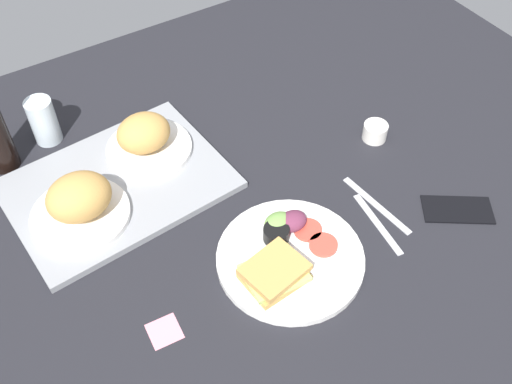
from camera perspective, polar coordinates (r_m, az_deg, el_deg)
The scene contains 11 objects.
ground_plane at distance 123.95cm, azimuth -0.05°, elevation -2.93°, with size 190.00×150.00×3.00cm, color black.
serving_tray at distance 131.05cm, azimuth -13.10°, elevation 0.67°, with size 45.00×33.00×1.60cm, color gray.
bread_plate_near at distance 122.82cm, azimuth -16.57°, elevation -0.97°, with size 20.02×20.02×10.27cm.
bread_plate_far at distance 133.25cm, azimuth -10.55°, elevation 5.08°, with size 19.06×19.06×9.51cm.
plate_with_salad at distance 115.20cm, azimuth 3.06°, elevation -6.07°, with size 28.73×28.73×5.40cm.
drinking_glass at distance 143.31cm, azimuth -19.70°, elevation 6.44°, with size 6.07×6.07×11.13cm, color silver.
espresso_cup at distance 140.37cm, azimuth 11.35°, elevation 5.70°, with size 5.60×5.60×4.00cm, color silver.
fork at distance 124.07cm, azimuth 11.59°, elevation -2.97°, with size 17.00×1.40×0.50cm, color #B7B7BC.
knife at distance 127.24cm, azimuth 11.48°, elevation -1.21°, with size 19.00×1.40×0.50cm, color #B7B7BC.
cell_phone at distance 130.72cm, azimuth 18.77°, elevation -1.55°, with size 14.40×7.20×0.80cm, color black.
sticky_note at distance 109.60cm, azimuth -8.78°, elevation -13.06°, with size 5.60×5.60×0.12cm, color pink.
Camera 1 is at (-40.78, -65.28, 95.65)cm, focal length 41.72 mm.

